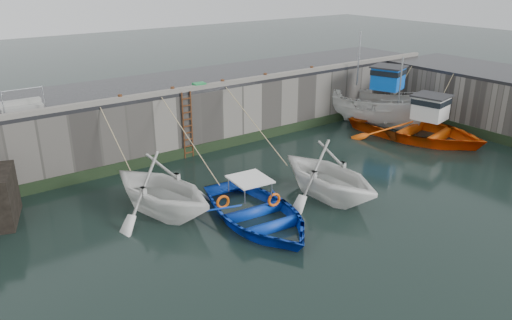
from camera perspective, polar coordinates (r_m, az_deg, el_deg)
ground at (r=18.24m, az=13.57°, el=-7.38°), size 120.00×120.00×0.00m
quay_back at (r=26.77m, az=-6.71°, el=5.83°), size 30.00×5.00×3.00m
road_back at (r=26.40m, az=-6.86°, el=9.14°), size 30.00×5.00×0.16m
kerb_back at (r=24.38m, az=-4.12°, el=8.66°), size 30.00×0.30×0.20m
algae_back at (r=25.06m, az=-3.71°, el=1.85°), size 30.00×0.08×0.50m
algae_right at (r=28.79m, az=25.63°, el=2.34°), size 0.08×15.00×0.50m
ladder at (r=23.65m, az=-7.82°, el=3.93°), size 0.51×0.08×3.20m
boat_near_white at (r=19.04m, az=-10.66°, el=-5.85°), size 5.40×5.88×2.61m
boat_near_white_rope at (r=22.01m, az=-14.69°, el=-2.36°), size 0.04×3.30×3.10m
boat_near_blue at (r=18.09m, az=0.11°, el=-6.98°), size 4.57×6.03×1.17m
boat_near_blue_rope at (r=21.80m, az=-7.43°, el=-2.04°), size 0.04×5.37×3.10m
boat_near_blacktrim at (r=20.14m, az=8.11°, el=-4.12°), size 4.34×5.00×2.58m
boat_near_blacktrim_rope at (r=23.53m, az=-0.03°, el=-0.07°), size 0.04×5.34×3.10m
boat_far_white at (r=29.46m, az=13.51°, el=5.93°), size 4.54×6.99×5.53m
boat_far_orange at (r=27.90m, az=17.95°, el=3.38°), size 6.57×8.17×4.50m
fish_crate at (r=23.98m, az=-6.51°, el=8.44°), size 0.59×0.47×0.27m
railing at (r=22.26m, az=-25.25°, el=5.72°), size 1.60×1.05×1.00m
bollard_a at (r=22.31m, az=-15.27°, el=6.87°), size 0.18×0.18×0.28m
bollard_b at (r=23.27m, az=-9.52°, el=7.91°), size 0.18×0.18×0.28m
bollard_c at (r=24.56m, az=-3.85°, el=8.85°), size 0.18×0.18×0.28m
bollard_d at (r=26.01m, az=1.06°, el=9.59°), size 0.18×0.18×0.28m
bollard_e at (r=28.02m, az=6.37°, el=10.32°), size 0.18×0.18×0.28m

